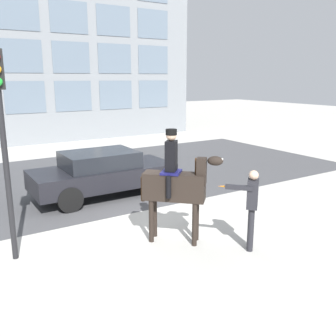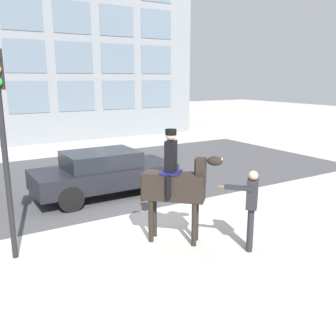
# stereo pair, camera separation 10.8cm
# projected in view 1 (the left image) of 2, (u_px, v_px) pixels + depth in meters

# --- Properties ---
(ground_plane) EXTENTS (80.00, 80.00, 0.00)m
(ground_plane) POSITION_uv_depth(u_px,v_px,m) (142.00, 219.00, 9.72)
(ground_plane) COLOR #B2AFA8
(road_surface) EXTENTS (20.70, 8.50, 0.01)m
(road_surface) POSITION_uv_depth(u_px,v_px,m) (80.00, 178.00, 13.63)
(road_surface) COLOR #444447
(road_surface) RESTS_ON ground_plane
(mounted_horse_lead) EXTENTS (1.45, 1.43, 2.52)m
(mounted_horse_lead) POSITION_uv_depth(u_px,v_px,m) (176.00, 183.00, 8.11)
(mounted_horse_lead) COLOR black
(mounted_horse_lead) RESTS_ON ground_plane
(pedestrian_bystander) EXTENTS (0.85, 0.63, 1.74)m
(pedestrian_bystander) POSITION_uv_depth(u_px,v_px,m) (251.00, 204.00, 7.76)
(pedestrian_bystander) COLOR #232328
(pedestrian_bystander) RESTS_ON ground_plane
(street_car_near_lane) EXTENTS (4.29, 1.86, 1.41)m
(street_car_near_lane) POSITION_uv_depth(u_px,v_px,m) (103.00, 173.00, 11.40)
(street_car_near_lane) COLOR black
(street_car_near_lane) RESTS_ON ground_plane
(traffic_light) EXTENTS (0.24, 0.29, 4.08)m
(traffic_light) POSITION_uv_depth(u_px,v_px,m) (2.00, 124.00, 6.95)
(traffic_light) COLOR black
(traffic_light) RESTS_ON ground_plane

